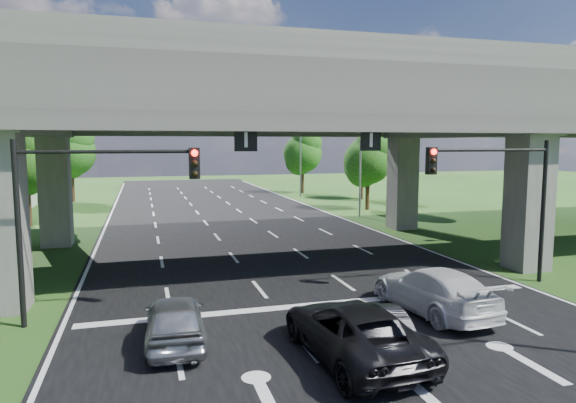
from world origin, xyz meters
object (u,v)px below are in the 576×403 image
signal_right (501,185)px  signal_left (91,196)px  car_trailing (354,331)px  streetlight_far (356,144)px  car_dark (371,328)px  streetlight_beyond (297,143)px  car_white (433,290)px  car_silver (175,319)px

signal_right → signal_left: same height
signal_left → car_trailing: size_ratio=1.10×
streetlight_far → car_dark: bearing=-112.4°
car_dark → car_trailing: 0.64m
signal_right → streetlight_far: bearing=83.5°
streetlight_beyond → car_dark: 42.54m
streetlight_far → streetlight_beyond: 16.00m
car_white → car_trailing: size_ratio=0.98×
signal_left → car_trailing: (7.04, -5.11, -3.40)m
streetlight_beyond → car_white: size_ratio=1.87×
signal_left → car_white: 11.95m
streetlight_beyond → streetlight_far: bearing=-90.0°
signal_left → car_silver: (2.42, -2.73, -3.44)m
car_trailing → signal_left: bearing=-39.7°
signal_right → car_silver: size_ratio=1.42×
car_white → car_trailing: 5.04m
streetlight_far → car_dark: size_ratio=2.37×
signal_right → signal_left: size_ratio=1.00×
car_silver → signal_left: bearing=-45.7°
signal_right → signal_left: 15.65m
signal_right → car_dark: 10.00m
car_white → car_trailing: car_white is taller
car_silver → car_dark: 5.66m
streetlight_far → car_silver: (-15.50, -22.78, -5.10)m
streetlight_far → streetlight_beyond: (0.00, 16.00, 0.00)m
car_dark → signal_right: bearing=-140.6°
streetlight_beyond → car_white: (-6.70, -38.36, -5.04)m
signal_left → streetlight_beyond: 40.30m
car_silver → streetlight_beyond: bearing=-109.1°
streetlight_far → car_dark: (-10.28, -24.96, -5.12)m
signal_left → car_white: size_ratio=1.12×
car_dark → streetlight_far: bearing=-104.5°
signal_right → streetlight_far: 20.25m
car_trailing → streetlight_far: bearing=-117.0°
signal_left → streetlight_far: size_ratio=0.60×
streetlight_beyond → car_trailing: (-10.88, -41.17, -5.06)m
streetlight_beyond → signal_left: bearing=-116.4°
signal_left → car_trailing: signal_left is taller
car_silver → car_white: car_white is taller
car_silver → car_dark: (5.22, -2.18, -0.03)m
car_white → car_trailing: (-4.19, -2.81, -0.01)m
streetlight_far → car_silver: size_ratio=2.37×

